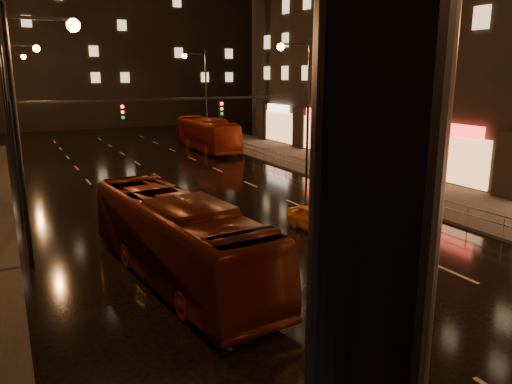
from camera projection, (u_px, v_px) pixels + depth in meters
ground at (193, 198)px, 30.91m from camera, size 140.00×140.00×0.00m
sidewalk_right at (415, 191)px, 32.49m from camera, size 7.00×70.00×0.15m
building_distant at (95, 1)px, 73.63m from camera, size 44.00×16.00×36.00m
traffic_signal at (104, 126)px, 27.59m from camera, size 15.31×0.32×6.20m
railing_right at (346, 175)px, 33.46m from camera, size 0.05×56.00×1.00m
bus_red at (178, 238)px, 18.42m from camera, size 3.91×11.75×3.21m
bus_curb at (207, 134)px, 49.93m from camera, size 2.90×11.65×3.23m
taxi_near at (317, 219)px, 24.39m from camera, size 1.81×3.71×1.22m
taxi_far at (349, 202)px, 27.70m from camera, size 1.91×4.09×1.16m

